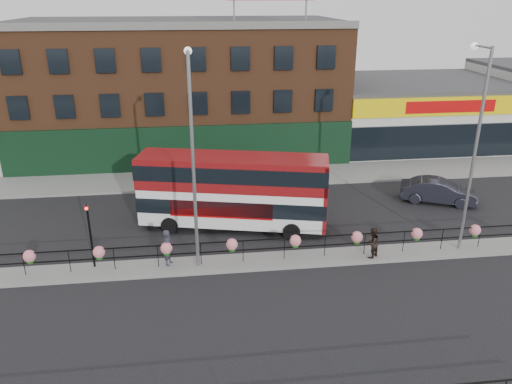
{
  "coord_description": "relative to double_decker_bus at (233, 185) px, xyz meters",
  "views": [
    {
      "loc": [
        -3.01,
        -20.94,
        12.09
      ],
      "look_at": [
        0.0,
        3.0,
        2.5
      ],
      "focal_mm": 35.0,
      "sensor_mm": 36.0,
      "label": 1
    }
  ],
  "objects": [
    {
      "name": "ground",
      "position": [
        1.09,
        -4.15,
        -2.53
      ],
      "size": [
        120.0,
        120.0,
        0.0
      ],
      "primitive_type": "plane",
      "color": "black",
      "rests_on": "ground"
    },
    {
      "name": "north_pavement",
      "position": [
        1.09,
        7.85,
        -2.45
      ],
      "size": [
        60.0,
        4.0,
        0.15
      ],
      "primitive_type": "cube",
      "color": "gray",
      "rests_on": "ground"
    },
    {
      "name": "median",
      "position": [
        1.09,
        -4.15,
        -2.45
      ],
      "size": [
        60.0,
        1.6,
        0.15
      ],
      "primitive_type": "cube",
      "color": "gray",
      "rests_on": "ground"
    },
    {
      "name": "brick_building",
      "position": [
        -2.91,
        15.81,
        2.6
      ],
      "size": [
        25.0,
        12.21,
        10.3
      ],
      "color": "brown",
      "rests_on": "ground"
    },
    {
      "name": "supermarket",
      "position": [
        17.09,
        15.76,
        0.12
      ],
      "size": [
        15.0,
        12.25,
        5.3
      ],
      "color": "silver",
      "rests_on": "ground"
    },
    {
      "name": "median_railing",
      "position": [
        1.09,
        -4.15,
        -1.48
      ],
      "size": [
        30.04,
        0.56,
        1.23
      ],
      "color": "black",
      "rests_on": "median"
    },
    {
      "name": "double_decker_bus",
      "position": [
        0.0,
        0.0,
        0.0
      ],
      "size": [
        10.46,
        4.74,
        4.12
      ],
      "color": "white",
      "rests_on": "ground"
    },
    {
      "name": "car",
      "position": [
        12.88,
        1.98,
        -1.78
      ],
      "size": [
        4.84,
        5.66,
        1.49
      ],
      "primitive_type": "imported",
      "rotation": [
        0.0,
        0.0,
        1.17
      ],
      "color": "#252631",
      "rests_on": "ground"
    },
    {
      "name": "pedestrian_a",
      "position": [
        -3.42,
        -3.97,
        -1.49
      ],
      "size": [
        0.94,
        0.87,
        1.78
      ],
      "primitive_type": "imported",
      "rotation": [
        0.0,
        0.0,
        1.19
      ],
      "color": "#2A2A37",
      "rests_on": "median"
    },
    {
      "name": "pedestrian_b",
      "position": [
        6.32,
        -4.51,
        -1.61
      ],
      "size": [
        1.3,
        1.29,
        1.53
      ],
      "primitive_type": "imported",
      "rotation": [
        0.0,
        0.0,
        3.78
      ],
      "color": "black",
      "rests_on": "median"
    },
    {
      "name": "lamp_column_west",
      "position": [
        -2.07,
        -4.04,
        3.46
      ],
      "size": [
        0.35,
        1.73,
        9.86
      ],
      "color": "gray",
      "rests_on": "median"
    },
    {
      "name": "lamp_column_east",
      "position": [
        11.04,
        -3.93,
        3.48
      ],
      "size": [
        0.35,
        1.74,
        9.89
      ],
      "color": "gray",
      "rests_on": "median"
    },
    {
      "name": "traffic_light_median",
      "position": [
        -6.91,
        -3.75,
        -0.06
      ],
      "size": [
        0.15,
        0.28,
        3.65
      ],
      "color": "black",
      "rests_on": "median"
    }
  ]
}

